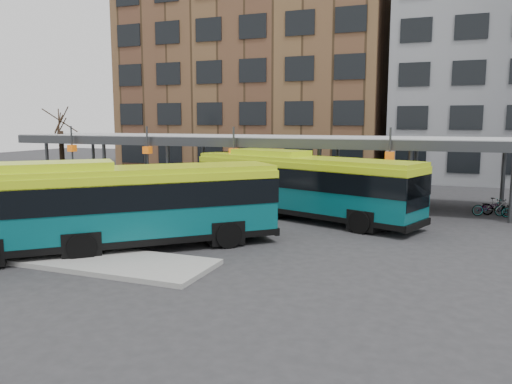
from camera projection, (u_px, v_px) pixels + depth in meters
name	position (u px, v px, depth m)	size (l,w,h in m)	color
ground	(205.00, 250.00, 19.98)	(120.00, 120.00, 0.00)	#28282B
boarding_island	(42.00, 253.00, 19.18)	(14.00, 3.00, 0.18)	gray
canopy	(297.00, 141.00, 31.33)	(40.00, 6.53, 4.80)	#999B9E
tree	(62.00, 157.00, 37.17)	(1.64, 1.64, 5.60)	black
building_brick	(258.00, 64.00, 51.54)	(26.00, 14.00, 22.00)	brown
bus_front	(112.00, 204.00, 19.73)	(11.54, 10.85, 3.61)	#075157
bus_rear	(301.00, 183.00, 26.45)	(13.06, 6.93, 3.56)	#075157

